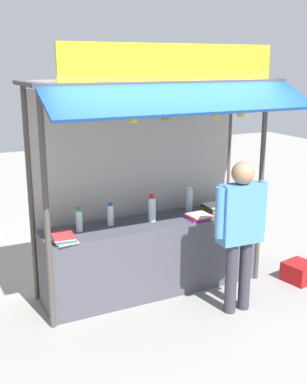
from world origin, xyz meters
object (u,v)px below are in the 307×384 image
Objects in this scene: water_bottle_far_right at (152,209)px; magazine_stack_back_left at (64,238)px; magazine_stack_back_right at (198,216)px; water_bottle_front_right at (79,220)px; magazine_stack_rear_center at (213,208)px; banana_bunch_leftmost at (241,110)px; banana_bunch_inner_right at (166,113)px; banana_bunch_rightmost at (216,114)px; vendor_person at (241,223)px; water_bottle_front_left at (110,215)px; banana_bunch_inner_left at (132,115)px; plastic_crate at (299,272)px; water_bottle_center at (189,199)px.

water_bottle_far_right is 1.11m from magazine_stack_back_left.
magazine_stack_back_left is at bearing -170.38° from water_bottle_far_right.
magazine_stack_back_right is at bearing 0.73° from magazine_stack_back_left.
magazine_stack_rear_center is (1.68, -0.05, -0.08)m from water_bottle_front_right.
banana_bunch_leftmost is 1.02× the size of banana_bunch_inner_right.
banana_bunch_rightmost is at bearing -124.33° from magazine_stack_rear_center.
banana_bunch_leftmost is 1.23m from vendor_person.
magazine_stack_back_right is at bearing -152.85° from magazine_stack_rear_center.
water_bottle_far_right is at bearing -179.98° from magazine_stack_rear_center.
banana_bunch_inner_left is (0.07, -0.48, 1.14)m from water_bottle_front_left.
water_bottle_far_right reaches higher than water_bottle_front_left.
plastic_crate is (2.13, -0.20, -2.00)m from banana_bunch_inner_left.
water_bottle_front_left is 0.95× the size of banana_bunch_leftmost.
water_bottle_front_right is 0.87× the size of water_bottle_center.
magazine_stack_back_right is 0.82× the size of plastic_crate.
banana_bunch_leftmost is at bearing -83.36° from magazine_stack_rear_center.
vendor_person is (1.45, -0.90, 0.02)m from water_bottle_front_right.
plastic_crate is (1.12, 0.25, -0.88)m from vendor_person.
plastic_crate is (1.17, -0.20, -1.96)m from banana_bunch_rightmost.
banana_bunch_inner_left is at bearing -17.69° from magazine_stack_back_left.
water_bottle_center is at bearing 5.00° from water_bottle_front_left.
magazine_stack_back_right is at bearing 23.20° from banana_bunch_inner_right.
vendor_person is (-0.23, -0.85, 0.10)m from magazine_stack_rear_center.
banana_bunch_inner_right reaches higher than plastic_crate.
banana_bunch_leftmost reaches higher than water_bottle_front_right.
banana_bunch_rightmost is 0.18× the size of vendor_person.
magazine_stack_back_right is (0.51, -0.16, -0.12)m from water_bottle_far_right.
water_bottle_front_right is at bearing 171.22° from magazine_stack_back_right.
water_bottle_front_left is 1.83m from banana_bunch_leftmost.
banana_bunch_leftmost is (0.88, -0.40, 1.11)m from water_bottle_far_right.
banana_bunch_inner_left is (0.68, -0.22, 1.23)m from magazine_stack_back_left.
water_bottle_center is 1.61m from banana_bunch_inner_left.
banana_bunch_leftmost is at bearing -24.59° from water_bottle_far_right.
vendor_person is at bearing -167.39° from plastic_crate.
water_bottle_front_left reaches higher than magazine_stack_back_right.
magazine_stack_back_left is at bearing -18.53° from vendor_person.
vendor_person is (1.08, -0.93, 0.02)m from water_bottle_front_left.
water_bottle_center is at bearing 29.86° from banana_bunch_inner_left.
banana_bunch_rightmost reaches higher than vendor_person.
vendor_person is 1.44m from plastic_crate.
water_bottle_far_right is 1.05× the size of water_bottle_center.
banana_bunch_rightmost is (0.97, 0.00, -0.03)m from banana_bunch_inner_left.
water_bottle_center is at bearing 5.03° from water_bottle_front_right.
water_bottle_far_right reaches higher than plastic_crate.
magazine_stack_back_right is at bearing 147.18° from banana_bunch_leftmost.
water_bottle_front_right is at bearing -174.90° from water_bottle_front_left.
banana_bunch_rightmost reaches higher than magazine_stack_back_left.
banana_bunch_leftmost reaches higher than water_bottle_far_right.
water_bottle_far_right is at bearing 160.75° from plastic_crate.
banana_bunch_inner_right is (-0.92, 0.00, 0.01)m from banana_bunch_leftmost.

